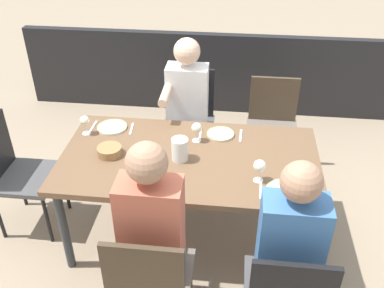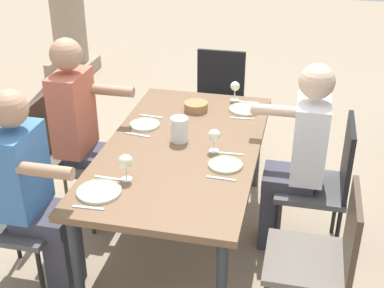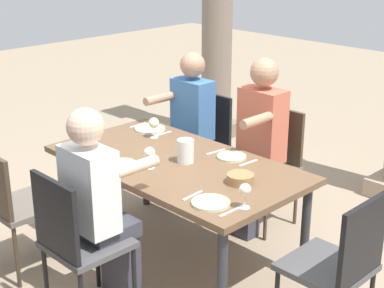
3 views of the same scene
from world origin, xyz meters
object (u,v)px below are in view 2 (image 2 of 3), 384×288
at_px(chair_west_north, 8,211).
at_px(chair_head_east, 218,98).
at_px(diner_man_white, 83,128).
at_px(chair_mid_north, 62,150).
at_px(plate_2, 145,124).
at_px(wine_glass_0, 125,162).
at_px(plate_0, 99,191).
at_px(diner_guest_third, 298,154).
at_px(wine_glass_1, 214,136).
at_px(chair_mid_south, 325,179).
at_px(plate_3, 245,109).
at_px(bread_basket, 196,106).
at_px(plate_1, 225,165).
at_px(water_pitcher, 179,131).
at_px(chair_west_south, 323,254).
at_px(diner_woman_green, 33,190).
at_px(wine_glass_3, 235,87).
at_px(dining_table, 182,154).

bearing_deg(chair_west_north, chair_head_east, -24.97).
distance_m(chair_west_north, diner_man_white, 0.79).
xyz_separation_m(chair_mid_north, plate_2, (0.11, -0.58, 0.21)).
bearing_deg(wine_glass_0, plate_0, 148.80).
bearing_deg(plate_0, diner_guest_third, -54.16).
bearing_deg(wine_glass_1, plate_2, 64.47).
bearing_deg(chair_mid_south, wine_glass_1, 101.30).
distance_m(plate_2, plate_3, 0.75).
bearing_deg(plate_0, diner_man_white, 29.03).
relative_size(plate_3, bread_basket, 1.35).
relative_size(plate_1, water_pitcher, 1.27).
relative_size(chair_west_south, diner_guest_third, 0.69).
height_order(diner_man_white, plate_0, diner_man_white).
xyz_separation_m(plate_0, plate_2, (0.86, 0.01, 0.00)).
bearing_deg(water_pitcher, diner_man_white, 85.59).
bearing_deg(diner_woman_green, water_pitcher, -44.56).
relative_size(plate_2, wine_glass_3, 1.39).
relative_size(diner_woman_green, diner_guest_third, 0.99).
bearing_deg(plate_1, chair_mid_north, 75.77).
xyz_separation_m(chair_west_south, plate_0, (-0.01, 1.21, 0.22)).
xyz_separation_m(diner_woman_green, water_pitcher, (0.69, -0.68, 0.12)).
height_order(chair_mid_north, wine_glass_0, chair_mid_north).
distance_m(plate_0, wine_glass_0, 0.22).
height_order(chair_west_south, wine_glass_0, chair_west_south).
height_order(plate_0, wine_glass_1, wine_glass_1).
distance_m(diner_woman_green, wine_glass_1, 1.11).
xyz_separation_m(chair_west_north, plate_0, (-0.01, -0.59, 0.23)).
relative_size(dining_table, wine_glass_1, 12.03).
relative_size(plate_1, plate_2, 0.99).
height_order(chair_mid_north, plate_2, chair_mid_north).
distance_m(wine_glass_0, wine_glass_3, 1.34).
bearing_deg(chair_mid_south, chair_west_north, 112.14).
bearing_deg(diner_guest_third, wine_glass_0, 121.91).
bearing_deg(diner_man_white, wine_glass_0, -138.50).
distance_m(diner_man_white, plate_2, 0.42).
bearing_deg(wine_glass_3, chair_head_east, 22.56).
bearing_deg(diner_man_white, wine_glass_3, -53.86).
bearing_deg(wine_glass_0, bread_basket, -9.94).
height_order(chair_west_south, chair_mid_north, chair_mid_north).
distance_m(plate_0, wine_glass_1, 0.80).
xyz_separation_m(dining_table, wine_glass_0, (-0.47, 0.21, 0.18)).
xyz_separation_m(chair_west_north, wine_glass_0, (0.16, -0.69, 0.33)).
bearing_deg(bread_basket, plate_1, -155.51).
relative_size(diner_woman_green, wine_glass_3, 8.62).
relative_size(chair_mid_south, bread_basket, 5.55).
bearing_deg(plate_3, chair_west_south, -154.90).
xyz_separation_m(chair_mid_north, plate_1, (-0.31, -1.21, 0.21)).
distance_m(chair_mid_south, plate_0, 1.44).
distance_m(chair_mid_south, bread_basket, 1.06).
height_order(chair_mid_north, diner_woman_green, diner_woman_green).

